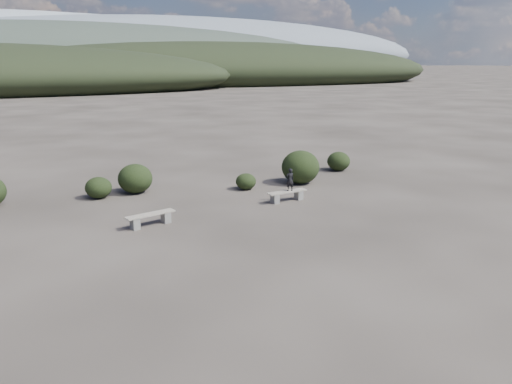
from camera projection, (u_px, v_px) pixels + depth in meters
name	position (u px, v px, depth m)	size (l,w,h in m)	color
ground	(298.00, 261.00, 13.75)	(1200.00, 1200.00, 0.00)	#2A2520
bench_left	(151.00, 218.00, 16.64)	(1.73, 0.81, 0.43)	slate
bench_right	(287.00, 195.00, 19.55)	(1.70, 0.55, 0.42)	slate
seated_person	(290.00, 180.00, 19.45)	(0.33, 0.21, 0.90)	black
shrub_a	(98.00, 188.00, 19.99)	(1.05, 1.05, 0.86)	black
shrub_b	(135.00, 179.00, 20.75)	(1.42, 1.42, 1.22)	black
shrub_c	(246.00, 181.00, 21.37)	(0.88, 0.88, 0.70)	black
shrub_d	(300.00, 167.00, 22.37)	(1.70, 1.70, 1.49)	black
shrub_e	(339.00, 161.00, 25.05)	(1.15, 1.15, 0.96)	black
mountain_ridges	(40.00, 53.00, 311.50)	(500.00, 400.00, 56.00)	black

